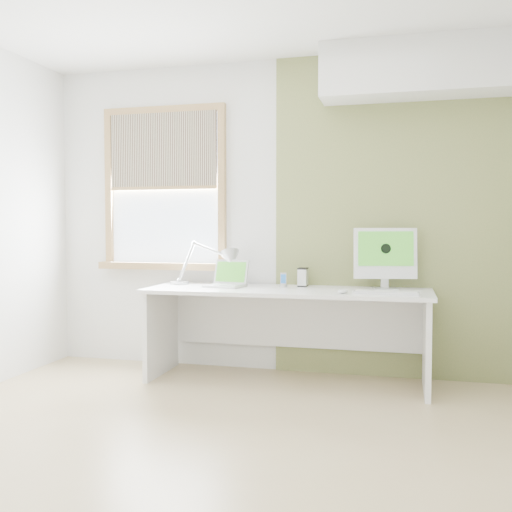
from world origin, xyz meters
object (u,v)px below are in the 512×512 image
(desk_lamp, at_px, (221,262))
(desk, at_px, (288,313))
(imac, at_px, (385,255))
(laptop, at_px, (227,280))
(external_drive, at_px, (303,277))

(desk_lamp, bearing_deg, desk, -11.22)
(desk, distance_m, imac, 0.88)
(laptop, height_order, imac, imac)
(desk_lamp, relative_size, imac, 1.35)
(desk, height_order, desk_lamp, desk_lamp)
(desk_lamp, xyz_separation_m, external_drive, (0.68, 0.05, -0.12))
(desk, bearing_deg, desk_lamp, 168.78)
(external_drive, bearing_deg, imac, -3.04)
(desk_lamp, relative_size, laptop, 1.89)
(desk, height_order, external_drive, external_drive)
(laptop, distance_m, imac, 1.27)
(desk_lamp, bearing_deg, laptop, -49.58)
(desk_lamp, height_order, imac, imac)
(desk, relative_size, laptop, 6.32)
(desk_lamp, xyz_separation_m, laptop, (0.09, -0.10, -0.14))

